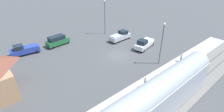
{
  "coord_description": "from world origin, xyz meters",
  "views": [
    {
      "loc": [
        -21.77,
        20.73,
        16.08
      ],
      "look_at": [
        -0.86,
        2.21,
        1.0
      ],
      "focal_mm": 27.76,
      "sensor_mm": 36.0,
      "label": 1
    }
  ],
  "objects_px": {
    "pickup_silver": "(120,36)",
    "light_pole_lot_center": "(105,14)",
    "pedestrian_on_platform": "(145,82)",
    "light_pole_near_platform": "(162,39)",
    "pickup_white": "(144,44)",
    "pedestrian_waiting_far": "(182,57)",
    "suv_green": "(57,40)",
    "pickup_blue": "(24,50)"
  },
  "relations": [
    {
      "from": "pedestrian_on_platform",
      "to": "pickup_white",
      "type": "relative_size",
      "value": 0.3
    },
    {
      "from": "pickup_blue",
      "to": "light_pole_lot_center",
      "type": "relative_size",
      "value": 0.67
    },
    {
      "from": "pedestrian_on_platform",
      "to": "pickup_silver",
      "type": "distance_m",
      "value": 18.22
    },
    {
      "from": "pickup_white",
      "to": "light_pole_near_platform",
      "type": "bearing_deg",
      "value": 152.62
    },
    {
      "from": "pedestrian_on_platform",
      "to": "light_pole_near_platform",
      "type": "bearing_deg",
      "value": -69.02
    },
    {
      "from": "pedestrian_on_platform",
      "to": "light_pole_lot_center",
      "type": "height_order",
      "value": "light_pole_lot_center"
    },
    {
      "from": "pickup_white",
      "to": "light_pole_near_platform",
      "type": "distance_m",
      "value": 7.65
    },
    {
      "from": "pickup_blue",
      "to": "pickup_white",
      "type": "bearing_deg",
      "value": -124.78
    },
    {
      "from": "pedestrian_waiting_far",
      "to": "pickup_silver",
      "type": "height_order",
      "value": "pickup_silver"
    },
    {
      "from": "pickup_silver",
      "to": "pedestrian_on_platform",
      "type": "bearing_deg",
      "value": 147.13
    },
    {
      "from": "pickup_white",
      "to": "light_pole_near_platform",
      "type": "relative_size",
      "value": 0.75
    },
    {
      "from": "suv_green",
      "to": "pickup_white",
      "type": "relative_size",
      "value": 0.89
    },
    {
      "from": "pickup_white",
      "to": "pickup_silver",
      "type": "distance_m",
      "value": 6.52
    },
    {
      "from": "light_pole_near_platform",
      "to": "light_pole_lot_center",
      "type": "bearing_deg",
      "value": -6.88
    },
    {
      "from": "pickup_silver",
      "to": "light_pole_lot_center",
      "type": "relative_size",
      "value": 0.65
    },
    {
      "from": "pedestrian_waiting_far",
      "to": "pickup_silver",
      "type": "distance_m",
      "value": 14.87
    },
    {
      "from": "light_pole_near_platform",
      "to": "light_pole_lot_center",
      "type": "height_order",
      "value": "light_pole_lot_center"
    },
    {
      "from": "pickup_silver",
      "to": "light_pole_near_platform",
      "type": "relative_size",
      "value": 0.72
    },
    {
      "from": "pickup_white",
      "to": "pickup_blue",
      "type": "height_order",
      "value": "same"
    },
    {
      "from": "suv_green",
      "to": "light_pole_lot_center",
      "type": "height_order",
      "value": "light_pole_lot_center"
    },
    {
      "from": "pedestrian_on_platform",
      "to": "light_pole_lot_center",
      "type": "bearing_deg",
      "value": -25.17
    },
    {
      "from": "light_pole_near_platform",
      "to": "pickup_white",
      "type": "bearing_deg",
      "value": -27.38
    },
    {
      "from": "light_pole_lot_center",
      "to": "suv_green",
      "type": "bearing_deg",
      "value": 82.83
    },
    {
      "from": "pedestrian_waiting_far",
      "to": "pickup_white",
      "type": "xyz_separation_m",
      "value": [
        8.37,
        0.12,
        -0.25
      ]
    },
    {
      "from": "pedestrian_on_platform",
      "to": "pedestrian_waiting_far",
      "type": "xyz_separation_m",
      "value": [
        0.46,
        -10.79,
        0.0
      ]
    },
    {
      "from": "pickup_white",
      "to": "pickup_silver",
      "type": "relative_size",
      "value": 1.04
    },
    {
      "from": "pedestrian_on_platform",
      "to": "suv_green",
      "type": "distance_m",
      "value": 22.47
    },
    {
      "from": "pickup_white",
      "to": "light_pole_near_platform",
      "type": "height_order",
      "value": "light_pole_near_platform"
    },
    {
      "from": "pedestrian_waiting_far",
      "to": "suv_green",
      "type": "height_order",
      "value": "suv_green"
    },
    {
      "from": "pedestrian_waiting_far",
      "to": "pickup_white",
      "type": "bearing_deg",
      "value": 0.79
    },
    {
      "from": "pedestrian_on_platform",
      "to": "pedestrian_waiting_far",
      "type": "bearing_deg",
      "value": -87.58
    },
    {
      "from": "pedestrian_on_platform",
      "to": "pickup_blue",
      "type": "xyz_separation_m",
      "value": [
        22.71,
        9.3,
        -0.25
      ]
    },
    {
      "from": "suv_green",
      "to": "pickup_silver",
      "type": "bearing_deg",
      "value": -119.7
    },
    {
      "from": "pickup_white",
      "to": "light_pole_lot_center",
      "type": "relative_size",
      "value": 0.68
    },
    {
      "from": "light_pole_near_platform",
      "to": "pickup_blue",
      "type": "bearing_deg",
      "value": 40.54
    },
    {
      "from": "pickup_white",
      "to": "pedestrian_waiting_far",
      "type": "bearing_deg",
      "value": -179.21
    },
    {
      "from": "light_pole_near_platform",
      "to": "light_pole_lot_center",
      "type": "xyz_separation_m",
      "value": [
        17.88,
        -2.16,
        0.42
      ]
    },
    {
      "from": "pickup_blue",
      "to": "light_pole_near_platform",
      "type": "relative_size",
      "value": 0.74
    },
    {
      "from": "light_pole_lot_center",
      "to": "pickup_white",
      "type": "bearing_deg",
      "value": -175.69
    },
    {
      "from": "pedestrian_on_platform",
      "to": "pedestrian_waiting_far",
      "type": "distance_m",
      "value": 10.8
    },
    {
      "from": "suv_green",
      "to": "light_pole_near_platform",
      "type": "relative_size",
      "value": 0.66
    },
    {
      "from": "pickup_silver",
      "to": "pedestrian_waiting_far",
      "type": "bearing_deg",
      "value": -176.51
    }
  ]
}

